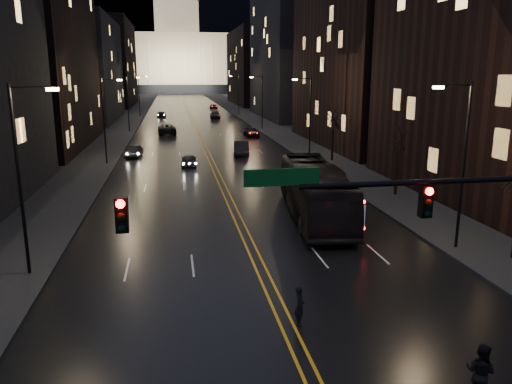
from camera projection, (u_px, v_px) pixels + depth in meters
name	position (u px, v px, depth m)	size (l,w,h in m)	color
ground	(310.00, 375.00, 15.91)	(900.00, 900.00, 0.00)	black
road	(186.00, 107.00, 140.62)	(20.00, 320.00, 0.02)	black
sidewalk_left	(135.00, 107.00, 138.36)	(8.00, 320.00, 0.16)	black
sidewalk_right	(235.00, 106.00, 142.85)	(8.00, 320.00, 0.16)	black
center_line	(186.00, 107.00, 140.62)	(0.62, 320.00, 0.01)	orange
building_left_mid	(29.00, 34.00, 61.10)	(12.00, 30.00, 28.00)	black
building_left_far	(83.00, 70.00, 98.48)	(12.00, 34.00, 20.00)	black
building_left_dist	(111.00, 64.00, 144.06)	(12.00, 40.00, 24.00)	black
building_right_mid	(291.00, 55.00, 104.51)	(12.00, 34.00, 26.00)	black
building_right_dist	(254.00, 68.00, 151.02)	(12.00, 40.00, 22.00)	black
capitol	(178.00, 57.00, 251.75)	(90.00, 50.00, 58.50)	black
traffic_signal	(496.00, 213.00, 15.67)	(17.29, 0.45, 7.00)	black
streetlamp_right_near	(461.00, 158.00, 26.06)	(2.13, 0.25, 9.00)	black
streetlamp_left_near	(23.00, 171.00, 22.59)	(2.13, 0.25, 9.00)	black
streetlamp_right_mid	(309.00, 113.00, 54.84)	(2.13, 0.25, 9.00)	black
streetlamp_left_mid	(105.00, 116.00, 51.37)	(2.13, 0.25, 9.00)	black
streetlamp_right_far	(261.00, 99.00, 83.62)	(2.13, 0.25, 9.00)	black
streetlamp_left_far	(129.00, 101.00, 80.15)	(2.13, 0.25, 9.00)	black
streetlamp_right_dist	(238.00, 93.00, 112.40)	(2.13, 0.25, 9.00)	black
streetlamp_left_dist	(140.00, 93.00, 108.93)	(2.13, 0.25, 9.00)	black
tree_right_mid	(399.00, 139.00, 38.05)	(2.40, 2.40, 6.65)	black
tree_right_far	(333.00, 120.00, 53.40)	(2.40, 2.40, 6.65)	black
bus	(315.00, 191.00, 32.80)	(3.04, 12.98, 3.62)	black
oncoming_car_a	(189.00, 160.00, 51.15)	(1.56, 3.88, 1.32)	black
oncoming_car_b	(134.00, 151.00, 57.09)	(1.46, 4.20, 1.38)	black
oncoming_car_c	(167.00, 129.00, 78.68)	(2.71, 5.89, 1.64)	black
oncoming_car_d	(161.00, 114.00, 108.15)	(1.83, 4.51, 1.31)	black
receding_car_a	(241.00, 148.00, 58.45)	(1.71, 4.91, 1.62)	black
receding_car_b	(251.00, 132.00, 75.39)	(1.82, 4.53, 1.54)	black
receding_car_c	(215.00, 115.00, 105.01)	(2.14, 5.25, 1.52)	black
receding_car_d	(214.00, 106.00, 134.91)	(2.03, 4.41, 1.23)	black
pedestrian_a	(300.00, 306.00, 18.91)	(0.58, 0.38, 1.59)	black
pedestrian_b	(480.00, 372.00, 14.51)	(0.89, 0.49, 1.82)	black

